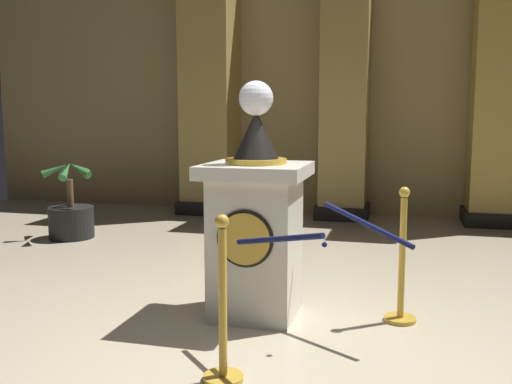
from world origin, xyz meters
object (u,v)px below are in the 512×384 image
Objects in this scene: pedestal_clock at (256,224)px; stanchion_far at (402,275)px; stanchion_near at (223,324)px; potted_palm_left at (71,216)px.

pedestal_clock is 1.15m from stanchion_far.
stanchion_near is 4.43m from potted_palm_left.
potted_palm_left is at bearing 133.39° from stanchion_near.
stanchion_near is 1.60m from stanchion_far.
potted_palm_left is (-4.04, 1.96, -0.07)m from stanchion_far.
pedestal_clock is 3.64m from potted_palm_left.
stanchion_far is at bearing -25.95° from potted_palm_left.
potted_palm_left is (-2.95, 2.09, -0.43)m from pedestal_clock.
pedestal_clock is 1.78× the size of potted_palm_left.
stanchion_far reaches higher than potted_palm_left.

